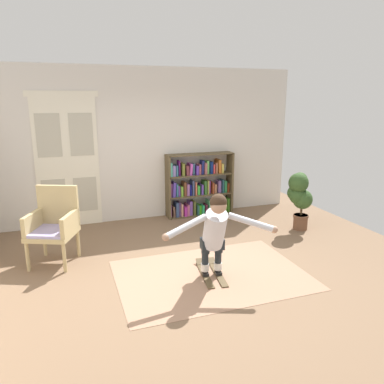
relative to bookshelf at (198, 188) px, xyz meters
name	(u,v)px	position (x,y,z in m)	size (l,w,h in m)	color
ground_plane	(192,271)	(-0.97, -2.39, -0.56)	(7.20, 7.20, 0.00)	brown
back_wall	(148,145)	(-0.97, 0.21, 0.89)	(6.00, 0.10, 2.90)	silver
double_door	(67,161)	(-2.47, 0.15, 0.67)	(1.22, 0.05, 2.45)	silver
rug	(211,275)	(-0.76, -2.58, -0.56)	(2.52, 1.75, 0.01)	#9F775D
bookshelf	(198,188)	(0.00, 0.00, 0.00)	(1.37, 0.30, 1.26)	brown
wicker_chair	(54,224)	(-2.73, -1.43, 0.02)	(0.79, 0.79, 1.10)	tan
potted_plant	(299,195)	(1.38, -1.44, 0.10)	(0.43, 0.44, 1.06)	brown
skis_pair	(211,272)	(-0.75, -2.55, -0.54)	(0.38, 0.82, 0.07)	brown
person_skier	(215,229)	(-0.78, -2.74, 0.16)	(1.42, 0.73, 1.14)	white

